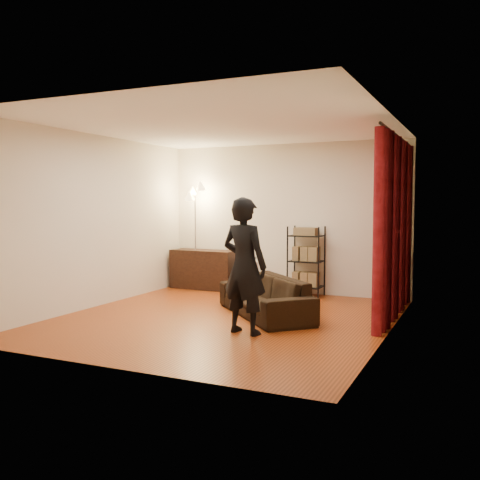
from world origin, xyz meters
The scene contains 14 objects.
floor centered at (0.00, 0.00, 0.00)m, with size 5.00×5.00×0.00m, color #903C15.
ceiling centered at (0.00, 0.00, 2.70)m, with size 5.00×5.00×0.00m, color white.
wall_back centered at (0.00, 2.50, 1.35)m, with size 5.00×5.00×0.00m, color beige.
wall_front centered at (0.00, -2.50, 1.35)m, with size 5.00×5.00×0.00m, color beige.
wall_left centered at (-2.25, 0.00, 1.35)m, with size 5.00×5.00×0.00m, color beige.
wall_right centered at (2.25, 0.00, 1.35)m, with size 5.00×5.00×0.00m, color beige.
curtain_rod centered at (2.15, 1.12, 2.58)m, with size 0.04×0.04×2.65m, color black.
curtain centered at (2.13, 1.12, 1.28)m, with size 0.22×2.65×2.55m, color maroon, non-canonical shape.
sofa centered at (0.45, 0.41, 0.28)m, with size 1.94×0.76×0.57m, color black.
person centered at (0.60, -0.66, 0.85)m, with size 0.62×0.41×1.71m, color black.
media_cabinet centered at (-1.54, 2.23, 0.37)m, with size 1.26×0.47×0.74m, color black.
storage_boxes centered at (-0.62, 2.17, 0.29)m, with size 0.35×0.28×0.58m, color silver, non-canonical shape.
wire_shelf centered at (0.48, 2.25, 0.61)m, with size 0.56×0.39×1.23m, color black, non-canonical shape.
floor_lamp centered at (-1.69, 2.17, 0.99)m, with size 0.35×0.35×1.97m, color silver, non-canonical shape.
Camera 1 is at (3.30, -6.70, 1.64)m, focal length 40.00 mm.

